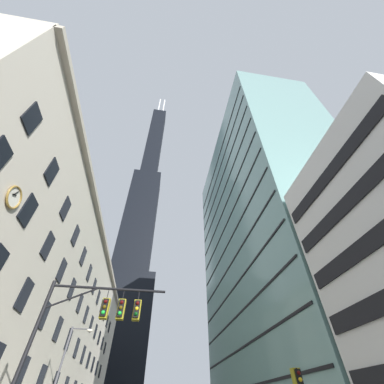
% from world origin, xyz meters
% --- Properties ---
extents(station_building, '(18.17, 69.55, 24.12)m').
position_xyz_m(station_building, '(-19.75, 28.77, 12.04)').
color(station_building, beige).
rests_on(station_building, ground).
extents(dark_skyscraper, '(22.49, 22.49, 214.53)m').
position_xyz_m(dark_skyscraper, '(-12.72, 91.86, 62.23)').
color(dark_skyscraper, black).
rests_on(dark_skyscraper, ground).
extents(glass_office_midrise, '(15.59, 38.81, 54.89)m').
position_xyz_m(glass_office_midrise, '(18.74, 24.45, 27.44)').
color(glass_office_midrise, gray).
rests_on(glass_office_midrise, ground).
extents(traffic_signal_mast, '(6.57, 0.63, 7.09)m').
position_xyz_m(traffic_signal_mast, '(-4.22, 2.55, 5.30)').
color(traffic_signal_mast, black).
rests_on(traffic_signal_mast, sidewalk_left).
extents(traffic_light_near_right, '(0.40, 0.63, 3.33)m').
position_xyz_m(traffic_light_near_right, '(6.72, 2.79, 2.78)').
color(traffic_light_near_right, black).
rests_on(traffic_light_near_right, sidewalk_right).
extents(street_lamppost, '(1.97, 0.32, 7.43)m').
position_xyz_m(street_lamppost, '(-8.19, 14.07, 4.55)').
color(street_lamppost, '#47474C').
rests_on(street_lamppost, sidewalk_left).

